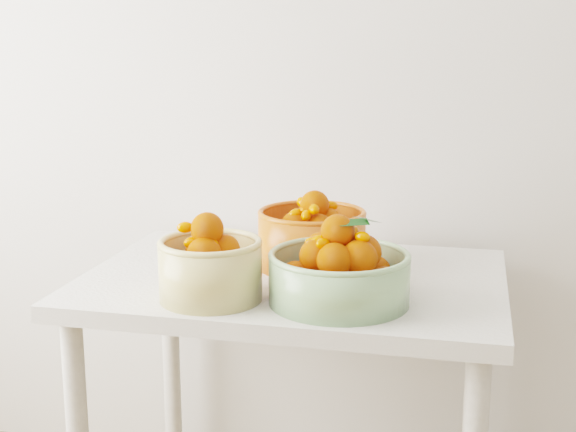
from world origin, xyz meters
name	(u,v)px	position (x,y,z in m)	size (l,w,h in m)	color
table	(294,313)	(-0.28, 1.60, 0.65)	(1.00, 0.70, 0.75)	silver
bowl_cream	(210,267)	(-0.41, 1.38, 0.82)	(0.30, 0.30, 0.19)	#D7C07B
bowl_green	(340,273)	(-0.14, 1.42, 0.82)	(0.35, 0.35, 0.20)	#8EB581
bowl_orange	(312,237)	(-0.25, 1.68, 0.83)	(0.28, 0.28, 0.19)	#D34E17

